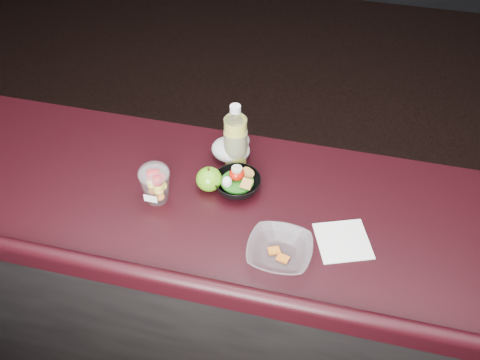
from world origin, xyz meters
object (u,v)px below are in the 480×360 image
lemonade_bottle (236,140)px  snack_bowl (237,183)px  fruit_cup (155,183)px  green_apple (209,179)px  takeout_bowl (279,251)px

lemonade_bottle → snack_bowl: (0.04, -0.13, -0.07)m
fruit_cup → lemonade_bottle: bearing=48.4°
fruit_cup → snack_bowl: (0.25, 0.11, -0.04)m
lemonade_bottle → fruit_cup: size_ratio=1.70×
lemonade_bottle → fruit_cup: bearing=-131.6°
snack_bowl → lemonade_bottle: bearing=105.6°
snack_bowl → fruit_cup: bearing=-156.9°
fruit_cup → green_apple: fruit_cup is taller
green_apple → lemonade_bottle: bearing=69.3°
green_apple → snack_bowl: bearing=9.7°
fruit_cup → takeout_bowl: size_ratio=0.74×
snack_bowl → takeout_bowl: size_ratio=0.96×
lemonade_bottle → green_apple: (-0.06, -0.15, -0.06)m
takeout_bowl → lemonade_bottle: bearing=121.3°
green_apple → snack_bowl: size_ratio=0.48×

